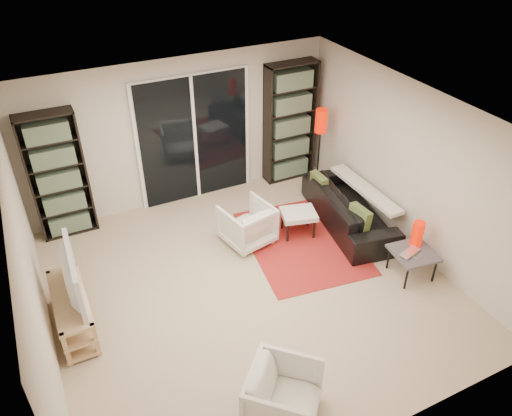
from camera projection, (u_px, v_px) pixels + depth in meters
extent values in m
plane|color=tan|center=(249.00, 285.00, 6.74)|extent=(5.00, 5.00, 0.00)
cube|color=beige|center=(181.00, 132.00, 7.93)|extent=(5.00, 0.02, 2.40)
cube|color=beige|center=(375.00, 362.00, 4.20)|extent=(5.00, 0.02, 2.40)
cube|color=beige|center=(30.00, 272.00, 5.15)|extent=(0.02, 5.00, 2.40)
cube|color=beige|center=(410.00, 167.00, 6.98)|extent=(0.02, 5.00, 2.40)
cube|color=white|center=(247.00, 120.00, 5.40)|extent=(5.00, 5.00, 0.02)
cube|color=white|center=(194.00, 139.00, 8.06)|extent=(1.92, 0.06, 2.16)
cube|color=black|center=(195.00, 140.00, 8.04)|extent=(1.80, 0.02, 2.10)
cube|color=white|center=(195.00, 140.00, 8.03)|extent=(0.05, 0.02, 2.10)
cube|color=black|center=(58.00, 176.00, 7.22)|extent=(0.80, 0.30, 1.95)
cube|color=olive|center=(58.00, 177.00, 7.21)|extent=(0.70, 0.22, 1.85)
cube|color=black|center=(290.00, 123.00, 8.59)|extent=(0.90, 0.30, 2.10)
cube|color=olive|center=(290.00, 123.00, 8.57)|extent=(0.80, 0.22, 2.00)
cube|color=tan|center=(69.00, 298.00, 5.85)|extent=(0.38, 1.20, 0.04)
cube|color=tan|center=(73.00, 312.00, 5.98)|extent=(0.38, 1.20, 0.03)
cube|color=tan|center=(76.00, 323.00, 6.09)|extent=(0.38, 1.20, 0.04)
cube|color=tan|center=(66.00, 350.00, 5.51)|extent=(0.05, 0.05, 0.50)
cube|color=tan|center=(53.00, 287.00, 6.34)|extent=(0.05, 0.05, 0.50)
cube|color=tan|center=(96.00, 340.00, 5.63)|extent=(0.05, 0.05, 0.50)
cube|color=tan|center=(79.00, 279.00, 6.46)|extent=(0.05, 0.05, 0.50)
imported|color=black|center=(65.00, 277.00, 5.68)|extent=(0.17, 1.06, 0.61)
cube|color=#A8231E|center=(302.00, 242.00, 7.51)|extent=(1.81, 2.27, 0.01)
imported|color=black|center=(349.00, 208.00, 7.76)|extent=(1.12, 2.13, 0.59)
imported|color=silver|center=(247.00, 224.00, 7.37)|extent=(0.80, 0.81, 0.63)
imported|color=silver|center=(283.00, 396.00, 4.94)|extent=(0.98, 0.98, 0.64)
cube|color=silver|center=(299.00, 214.00, 7.50)|extent=(0.60, 0.54, 0.08)
cylinder|color=black|center=(288.00, 233.00, 7.44)|extent=(0.04, 0.04, 0.32)
cylinder|color=black|center=(282.00, 220.00, 7.72)|extent=(0.04, 0.04, 0.32)
cylinder|color=black|center=(314.00, 230.00, 7.51)|extent=(0.04, 0.04, 0.32)
cylinder|color=black|center=(308.00, 217.00, 7.78)|extent=(0.04, 0.04, 0.32)
cube|color=#4C4B50|center=(414.00, 253.00, 6.70)|extent=(0.61, 0.61, 0.04)
cylinder|color=black|center=(406.00, 278.00, 6.58)|extent=(0.03, 0.03, 0.38)
cylinder|color=black|center=(389.00, 258.00, 6.92)|extent=(0.03, 0.03, 0.38)
cylinder|color=black|center=(435.00, 270.00, 6.70)|extent=(0.03, 0.03, 0.38)
cylinder|color=black|center=(416.00, 251.00, 7.04)|extent=(0.03, 0.03, 0.38)
imported|color=silver|center=(413.00, 254.00, 6.63)|extent=(0.38, 0.30, 0.03)
cylinder|color=red|center=(418.00, 233.00, 6.73)|extent=(0.16, 0.16, 0.36)
cylinder|color=black|center=(316.00, 186.00, 8.83)|extent=(0.22, 0.22, 0.03)
cylinder|color=black|center=(318.00, 159.00, 8.54)|extent=(0.03, 0.03, 1.10)
cylinder|color=red|center=(321.00, 121.00, 8.14)|extent=(0.20, 0.20, 0.39)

